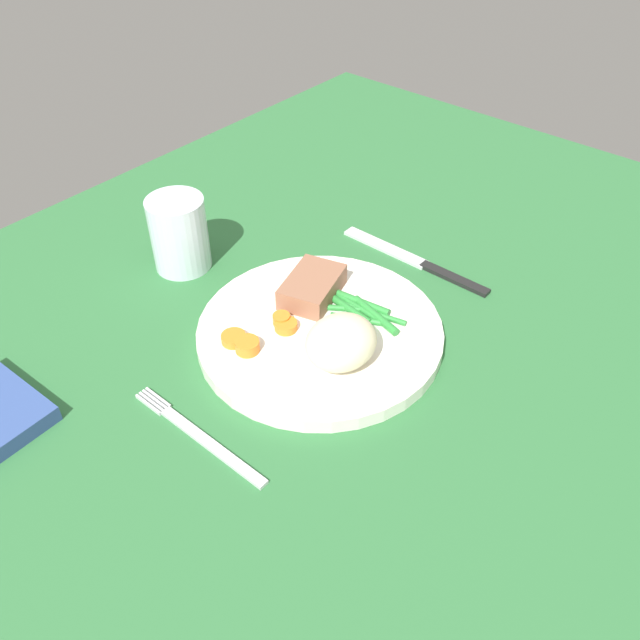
{
  "coord_description": "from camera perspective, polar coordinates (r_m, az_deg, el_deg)",
  "views": [
    {
      "loc": [
        -41.28,
        -34.15,
        49.59
      ],
      "look_at": [
        -1.71,
        -0.61,
        4.6
      ],
      "focal_mm": 37.09,
      "sensor_mm": 36.0,
      "label": 1
    }
  ],
  "objects": [
    {
      "name": "mashed_potatoes",
      "position": [
        0.64,
        1.83,
        -1.91
      ],
      "size": [
        7.59,
        6.63,
        4.65
      ],
      "primitive_type": "ellipsoid",
      "color": "beige",
      "rests_on": "dinner_plate"
    },
    {
      "name": "knife",
      "position": [
        0.82,
        8.39,
        4.97
      ],
      "size": [
        1.7,
        20.5,
        0.64
      ],
      "rotation": [
        0.0,
        0.0,
        0.01
      ],
      "color": "black",
      "rests_on": "dining_table"
    },
    {
      "name": "dinner_plate",
      "position": [
        0.7,
        0.0,
        -1.12
      ],
      "size": [
        25.91,
        25.91,
        1.6
      ],
      "primitive_type": "cylinder",
      "color": "white",
      "rests_on": "dining_table"
    },
    {
      "name": "carrot_slices",
      "position": [
        0.68,
        -5.3,
        -1.26
      ],
      "size": [
        7.46,
        5.25,
        1.23
      ],
      "color": "orange",
      "rests_on": "dinner_plate"
    },
    {
      "name": "water_glass",
      "position": [
        0.8,
        -11.99,
        6.89
      ],
      "size": [
        6.76,
        6.76,
        8.98
      ],
      "color": "silver",
      "rests_on": "dining_table"
    },
    {
      "name": "green_beans",
      "position": [
        0.71,
        3.67,
        0.85
      ],
      "size": [
        5.07,
        9.87,
        0.89
      ],
      "color": "#2D8C38",
      "rests_on": "dinner_plate"
    },
    {
      "name": "dining_table",
      "position": [
        0.72,
        0.5,
        -1.27
      ],
      "size": [
        120.0,
        90.0,
        2.0
      ],
      "color": "#2D6B38",
      "rests_on": "ground"
    },
    {
      "name": "meat_portion",
      "position": [
        0.73,
        -0.67,
        2.88
      ],
      "size": [
        8.9,
        7.14,
        2.44
      ],
      "primitive_type": "cube",
      "rotation": [
        0.0,
        0.0,
        0.29
      ],
      "color": "#936047",
      "rests_on": "dinner_plate"
    },
    {
      "name": "fork",
      "position": [
        0.62,
        -10.37,
        -9.82
      ],
      "size": [
        1.44,
        16.6,
        0.4
      ],
      "rotation": [
        0.0,
        0.0,
        0.07
      ],
      "color": "silver",
      "rests_on": "dining_table"
    }
  ]
}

